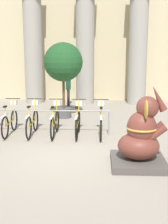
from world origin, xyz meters
name	(u,v)px	position (x,y,z in m)	size (l,w,h in m)	color
ground_plane	(71,155)	(0.00, 0.00, 0.00)	(60.00, 60.00, 0.00)	gray
building_facade	(86,41)	(0.00, 8.60, 3.00)	(20.00, 0.20, 6.00)	#C6B78E
column_left	(33,48)	(-2.49, 7.60, 2.62)	(1.09, 1.09, 5.16)	gray
column_middle	(85,48)	(0.00, 7.60, 2.62)	(1.09, 1.09, 5.16)	gray
column_right	(138,48)	(2.49, 7.60, 2.62)	(1.09, 1.09, 5.16)	gray
bike_rack	(44,115)	(-1.01, 1.95, 0.61)	(4.14, 0.05, 0.77)	gray
bicycle_1	(10,121)	(-2.07, 1.86, 0.42)	(0.48, 1.70, 1.08)	black
bicycle_2	(32,122)	(-1.36, 1.85, 0.42)	(0.48, 1.70, 1.08)	black
bicycle_3	(55,122)	(-0.66, 1.82, 0.42)	(0.48, 1.70, 1.08)	black
bicycle_4	(78,122)	(0.05, 1.82, 0.42)	(0.48, 1.70, 1.08)	black
bicycle_5	(101,123)	(0.76, 1.82, 0.42)	(0.48, 1.70, 1.08)	black
elephant_statue	(141,139)	(1.67, -0.58, 0.64)	(1.24, 1.24, 1.90)	#4C4742
person_pedestrian	(68,86)	(-0.73, 6.72, 0.95)	(0.21, 0.47, 1.60)	#28282D
potted_tree	(63,64)	(-0.67, 4.32, 2.06)	(1.47, 1.47, 2.87)	#4C4C4C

